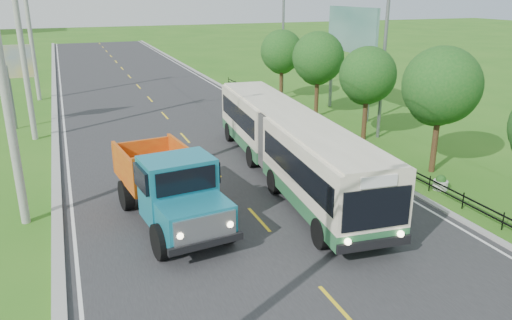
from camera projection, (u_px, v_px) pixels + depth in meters
ground at (339, 308)px, 13.78m from camera, size 240.00×240.00×0.00m
road at (177, 130)px, 31.43m from camera, size 14.00×120.00×0.02m
curb_left at (55, 140)px, 28.94m from camera, size 0.40×120.00×0.15m
curb_right at (281, 119)px, 33.87m from camera, size 0.30×120.00×0.10m
edge_line_left at (65, 140)px, 29.14m from camera, size 0.12×120.00×0.00m
edge_line_right at (274, 120)px, 33.71m from camera, size 0.12×120.00×0.00m
centre_dash at (339, 307)px, 13.78m from camera, size 0.12×2.20×0.00m
railing_right at (337, 137)px, 28.78m from camera, size 0.04×40.00×0.60m
pole_near at (6, 89)px, 17.25m from camera, size 3.51×0.32×10.00m
pole_mid at (23, 52)px, 27.84m from camera, size 3.51×0.32×10.00m
pole_far at (31, 35)px, 38.43m from camera, size 3.51×0.32×10.00m
tree_third at (440, 89)px, 23.06m from camera, size 3.60×3.62×6.00m
tree_fourth at (367, 78)px, 28.49m from camera, size 3.24×3.31×5.40m
tree_fifth at (318, 60)px, 33.70m from camera, size 3.48×3.52×5.80m
tree_back at (282, 53)px, 39.05m from camera, size 3.30×3.36×5.50m
streetlight_mid at (382, 54)px, 28.21m from camera, size 3.02×0.20×9.07m
streetlight_far at (281, 35)px, 40.56m from camera, size 3.02×0.20×9.07m
planter_near at (440, 183)px, 21.94m from camera, size 0.64×0.64×0.67m
planter_mid at (346, 136)px, 29.00m from camera, size 0.64×0.64×0.67m
planter_far at (288, 108)px, 36.05m from camera, size 0.64×0.64×0.67m
billboard_left at (7, 67)px, 30.46m from camera, size 3.00×0.20×5.20m
billboard_right at (351, 37)px, 33.93m from camera, size 0.24×6.00×7.30m
bus at (289, 140)px, 22.68m from camera, size 3.94×16.19×3.10m
dump_truck at (169, 183)px, 18.33m from camera, size 3.37×7.08×2.87m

